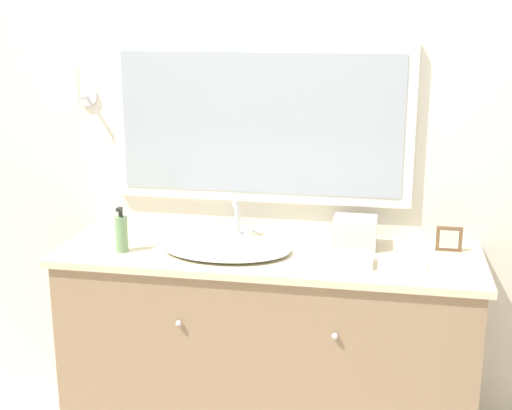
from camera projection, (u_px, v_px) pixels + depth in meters
wall_back at (280, 151)px, 3.18m from camera, size 8.00×0.18×2.55m
vanity_counter at (268, 351)px, 3.09m from camera, size 1.77×0.58×0.91m
sink_basin at (227, 247)px, 2.98m from camera, size 0.54×0.43×0.18m
soap_bottle at (122, 233)px, 2.96m from camera, size 0.05×0.05×0.19m
appliance_box at (355, 232)px, 3.02m from camera, size 0.18×0.15×0.13m
picture_frame at (449, 239)px, 2.97m from camera, size 0.11×0.01×0.11m
hand_towel_near_sink at (354, 260)px, 2.82m from camera, size 0.15×0.13×0.03m
metal_tray at (407, 267)px, 2.78m from camera, size 0.16×0.10×0.01m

